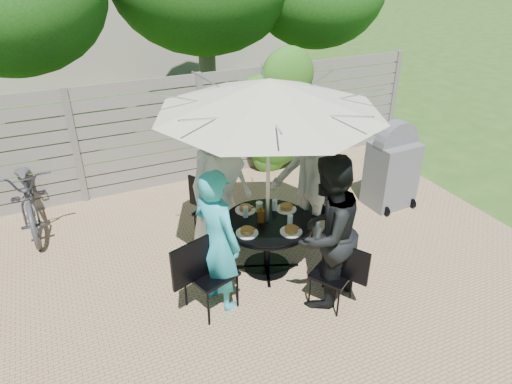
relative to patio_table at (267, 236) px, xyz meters
name	(u,v)px	position (x,y,z in m)	size (l,w,h in m)	color
patio_table	(267,236)	(0.00, 0.00, 0.00)	(1.42, 1.42, 0.71)	black
umbrella	(269,95)	(0.00, 0.00, 1.76)	(3.29, 3.29, 2.43)	silver
chair_back	(214,223)	(-0.39, 0.88, -0.23)	(0.58, 0.67, 0.88)	black
person_back	(218,181)	(-0.33, 0.76, 0.47)	(0.94, 0.61, 1.92)	white
chair_left	(210,287)	(-0.89, -0.39, -0.19)	(0.76, 0.60, 0.99)	black
person_left	(217,241)	(-0.76, -0.33, 0.35)	(0.62, 0.40, 1.69)	#2AA9B9
chair_front	(332,285)	(0.39, -0.88, -0.24)	(0.56, 0.63, 0.84)	black
person_front	(326,233)	(0.33, -0.76, 0.41)	(0.88, 0.68, 1.80)	black
chair_right	(312,220)	(0.88, 0.38, -0.23)	(0.66, 0.52, 0.87)	black
person_right	(309,181)	(0.76, 0.33, 0.44)	(1.20, 0.69, 1.86)	#ABAAA6
plate_back	(245,209)	(-0.14, 0.33, 0.24)	(0.26, 0.26, 0.06)	white
plate_left	(247,232)	(-0.33, -0.14, 0.24)	(0.26, 0.26, 0.06)	white
plate_front	(291,230)	(0.14, -0.33, 0.24)	(0.26, 0.26, 0.06)	white
plate_right	(286,208)	(0.33, 0.14, 0.24)	(0.26, 0.26, 0.06)	white
glass_back	(246,212)	(-0.20, 0.20, 0.28)	(0.07, 0.07, 0.14)	silver
glass_front	(290,220)	(0.20, -0.20, 0.28)	(0.07, 0.07, 0.14)	silver
glass_right	(275,205)	(0.20, 0.20, 0.28)	(0.07, 0.07, 0.14)	silver
syrup_jug	(261,216)	(-0.07, 0.02, 0.29)	(0.09, 0.09, 0.16)	#59280C
coffee_cup	(259,207)	(0.00, 0.24, 0.27)	(0.08, 0.08, 0.12)	#C6B293
bicycle	(29,193)	(-2.63, 2.36, 0.02)	(0.68, 1.96, 1.03)	#333338
bbq_grill	(392,169)	(2.42, 0.66, 0.14)	(0.70, 0.55, 1.39)	#5C5C61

